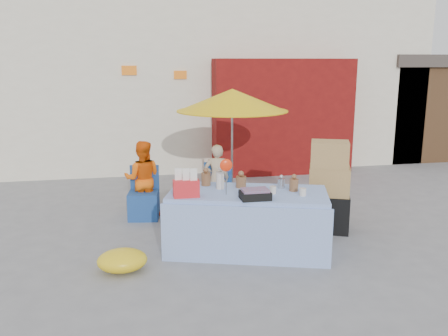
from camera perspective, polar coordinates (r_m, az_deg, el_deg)
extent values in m
plane|color=slate|center=(6.72, -0.05, -9.51)|extent=(80.00, 80.00, 0.00)
cube|color=silver|center=(13.16, -5.99, 11.39)|extent=(12.00, 5.00, 4.50)
cube|color=maroon|center=(10.92, 7.14, 6.10)|extent=(3.20, 0.60, 2.60)
cube|color=#4C331E|center=(14.40, 21.42, 6.51)|extent=(2.60, 3.00, 2.40)
cube|color=#3F3833|center=(14.34, 21.86, 11.87)|extent=(2.80, 3.20, 0.30)
cube|color=orange|center=(10.59, -11.34, 11.45)|extent=(0.32, 0.04, 0.20)
cube|color=orange|center=(10.65, -5.28, 11.10)|extent=(0.28, 0.04, 0.18)
cube|color=#95B6EF|center=(6.50, 2.86, -6.41)|extent=(2.29, 1.53, 0.83)
cube|color=#95B6EF|center=(6.05, 2.57, -8.17)|extent=(2.08, 0.68, 0.78)
cube|color=#95B6EF|center=(6.97, 3.10, -5.31)|extent=(2.08, 0.68, 0.78)
cylinder|color=silver|center=(6.61, -4.23, -1.43)|extent=(0.15, 0.15, 0.20)
cylinder|color=brown|center=(6.68, -2.18, -1.34)|extent=(0.17, 0.17, 0.18)
cylinder|color=silver|center=(6.48, -0.46, -1.47)|extent=(0.14, 0.14, 0.24)
cylinder|color=brown|center=(6.57, 2.06, -1.67)|extent=(0.18, 0.18, 0.16)
cylinder|color=#B2B2B7|center=(6.58, 6.90, -1.84)|extent=(0.13, 0.13, 0.13)
cylinder|color=brown|center=(6.45, 8.39, -2.03)|extent=(0.15, 0.15, 0.17)
cylinder|color=silver|center=(6.30, 5.90, -2.64)|extent=(0.11, 0.11, 0.10)
cylinder|color=silver|center=(6.25, 9.46, -2.86)|extent=(0.11, 0.11, 0.10)
sphere|color=brown|center=(6.36, -5.37, -2.16)|extent=(0.17, 0.17, 0.17)
ellipsoid|color=red|center=(6.14, 0.26, 0.33)|extent=(0.18, 0.10, 0.17)
cube|color=red|center=(6.12, -4.57, -2.48)|extent=(0.36, 0.25, 0.22)
cube|color=black|center=(6.03, 3.76, -3.29)|extent=(0.44, 0.37, 0.10)
cube|color=navy|center=(7.95, -9.62, -4.41)|extent=(0.54, 0.53, 0.45)
cube|color=navy|center=(8.05, -9.53, -1.06)|extent=(0.48, 0.11, 0.40)
cube|color=navy|center=(8.07, -0.69, -3.97)|extent=(0.54, 0.53, 0.45)
cube|color=navy|center=(8.17, -0.74, -0.67)|extent=(0.48, 0.11, 0.40)
imported|color=#F65F0C|center=(7.98, -9.76, -1.28)|extent=(0.69, 0.57, 1.27)
imported|color=tan|center=(8.11, -0.89, -1.23)|extent=(0.47, 0.34, 1.17)
cylinder|color=gray|center=(8.23, 0.98, 1.91)|extent=(0.04, 0.04, 2.00)
cone|color=#E8B80B|center=(8.10, 1.00, 8.17)|extent=(1.90, 1.90, 0.38)
cylinder|color=#E8B80B|center=(8.12, 0.99, 6.91)|extent=(1.90, 1.90, 0.02)
cube|color=black|center=(7.46, 12.35, -5.20)|extent=(0.77, 0.71, 0.57)
cube|color=tan|center=(7.33, 12.54, -1.47)|extent=(0.72, 0.65, 0.43)
cube|color=tan|center=(7.21, 12.60, 1.64)|extent=(0.66, 0.59, 0.39)
ellipsoid|color=yellow|center=(6.10, -12.15, -10.81)|extent=(0.67, 0.57, 0.28)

